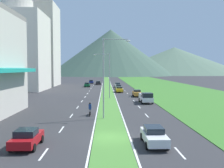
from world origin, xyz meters
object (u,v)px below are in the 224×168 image
(car_5, at_px, (119,89))
(car_6, at_px, (98,83))
(car_9, at_px, (154,135))
(car_3, at_px, (118,85))
(car_2, at_px, (91,82))
(motorcycle_rider, at_px, (90,110))
(car_4, at_px, (27,138))
(car_0, at_px, (119,87))
(car_8, at_px, (137,93))
(street_lamp_mid, at_px, (108,72))
(car_1, at_px, (87,85))
(street_lamp_near, at_px, (106,73))
(pickup_truck_0, at_px, (146,98))

(car_5, relative_size, car_6, 1.17)
(car_5, bearing_deg, car_9, 0.40)
(car_3, relative_size, car_5, 0.88)
(car_2, distance_m, car_3, 24.72)
(motorcycle_rider, bearing_deg, car_4, 163.27)
(car_0, relative_size, car_8, 0.94)
(street_lamp_mid, height_order, motorcycle_rider, street_lamp_mid)
(car_4, bearing_deg, car_1, 0.05)
(car_6, bearing_deg, car_9, -175.11)
(street_lamp_near, xyz_separation_m, car_5, (3.60, 37.12, -5.08))
(street_lamp_mid, xyz_separation_m, car_4, (-6.83, -34.37, -4.80))
(street_lamp_near, distance_m, car_6, 70.16)
(street_lamp_mid, distance_m, car_4, 35.37)
(car_2, relative_size, car_3, 1.12)
(car_1, relative_size, car_2, 0.93)
(car_5, relative_size, car_9, 1.06)
(car_9, xyz_separation_m, pickup_truck_0, (3.43, 26.13, 0.22))
(car_2, height_order, car_5, car_2)
(car_9, bearing_deg, car_6, -175.11)
(motorcycle_rider, bearing_deg, street_lamp_mid, -7.25)
(car_1, height_order, car_9, car_1)
(pickup_truck_0, bearing_deg, car_8, -178.50)
(pickup_truck_0, bearing_deg, car_1, -162.09)
(car_1, bearing_deg, car_0, -135.50)
(car_1, height_order, car_2, car_1)
(car_9, bearing_deg, motorcycle_rider, -155.71)
(car_0, distance_m, car_1, 14.91)
(car_4, bearing_deg, car_0, -9.97)
(street_lamp_mid, bearing_deg, pickup_truck_0, -47.67)
(street_lamp_mid, bearing_deg, car_6, 94.04)
(car_5, bearing_deg, car_0, 178.30)
(car_1, height_order, car_8, car_1)
(car_1, xyz_separation_m, car_8, (13.62, -31.72, 0.01))
(car_0, height_order, motorcycle_rider, motorcycle_rider)
(car_0, relative_size, car_6, 1.01)
(car_9, height_order, pickup_truck_0, pickup_truck_0)
(car_3, bearing_deg, car_6, -153.43)
(street_lamp_near, height_order, street_lamp_mid, street_lamp_near)
(car_2, height_order, car_9, car_2)
(car_4, xyz_separation_m, car_6, (3.49, 81.66, -0.01))
(car_0, relative_size, car_4, 1.02)
(street_lamp_near, height_order, car_8, street_lamp_near)
(car_5, xyz_separation_m, car_8, (3.47, -10.88, 0.02))
(car_1, bearing_deg, street_lamp_mid, -168.97)
(pickup_truck_0, distance_m, motorcycle_rider, 15.75)
(street_lamp_mid, height_order, car_1, street_lamp_mid)
(car_5, height_order, motorcycle_rider, motorcycle_rider)
(pickup_truck_0, bearing_deg, car_6, -169.32)
(street_lamp_mid, height_order, car_2, street_lamp_mid)
(car_2, bearing_deg, car_0, -161.91)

